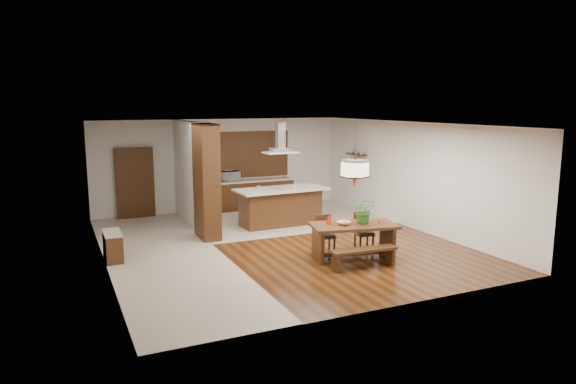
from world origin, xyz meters
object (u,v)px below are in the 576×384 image
dining_chair_right (364,231)px  fruit_bowl (344,223)px  range_hood (280,137)px  kitchen_island (281,206)px  dining_table (353,233)px  island_cup (295,186)px  dining_bench (364,258)px  dining_chair_left (326,234)px  pendant_lantern (355,157)px  hallway_console (113,246)px  foliage_plant (364,211)px  microwave (230,176)px

dining_chair_right → fruit_bowl: dining_chair_right is taller
range_hood → kitchen_island: bearing=-90.0°
dining_table → island_cup: (0.21, 3.43, 0.53)m
dining_bench → island_cup: size_ratio=13.47×
dining_chair_left → pendant_lantern: bearing=-56.2°
dining_bench → range_hood: range_hood is taller
island_cup → dining_table: bearing=-93.5°
dining_chair_right → kitchen_island: bearing=112.7°
hallway_console → fruit_bowl: bearing=-23.6°
kitchen_island → fruit_bowl: bearing=-93.1°
foliage_plant → range_hood: range_hood is taller
dining_table → microwave: size_ratio=3.46×
dining_table → range_hood: 4.04m
dining_table → fruit_bowl: 0.33m
pendant_lantern → kitchen_island: size_ratio=0.50×
hallway_console → dining_table: 5.27m
hallway_console → island_cup: size_ratio=8.12×
dining_table → kitchen_island: kitchen_island is taller
dining_bench → dining_chair_right: bearing=57.1°
dining_chair_left → fruit_bowl: dining_chair_left is taller
pendant_lantern → kitchen_island: (-0.18, 3.56, -1.70)m
foliage_plant → microwave: (-1.10, 6.05, 0.07)m
kitchen_island → island_cup: (0.39, -0.13, 0.56)m
dining_chair_left → foliage_plant: (0.58, -0.68, 0.62)m
dining_chair_left → microwave: bearing=102.4°
range_hood → island_cup: (0.39, -0.13, -1.37)m
dining_chair_right → island_cup: 3.07m
dining_table → foliage_plant: 0.54m
pendant_lantern → range_hood: bearing=92.9°
fruit_bowl → range_hood: range_hood is taller
dining_table → dining_bench: dining_table is taller
dining_bench → fruit_bowl: fruit_bowl is taller
dining_chair_left → kitchen_island: 2.91m
dining_table → microwave: bearing=98.1°
pendant_lantern → microwave: (-0.85, 6.03, -1.13)m
kitchen_island → pendant_lantern: bearing=-89.4°
dining_chair_left → dining_chair_right: bearing=-5.5°
hallway_console → pendant_lantern: 5.60m
dining_bench → dining_table: bearing=77.6°
microwave → range_hood: bearing=-79.9°
kitchen_island → hallway_console: bearing=-164.5°
dining_bench → kitchen_island: bearing=90.5°
kitchen_island → foliage_plant: bearing=-85.6°
pendant_lantern → microwave: bearing=98.1°
island_cup → hallway_console: bearing=-164.7°
dining_bench → microwave: 6.78m
hallway_console → dining_bench: hallway_console is taller
dining_chair_right → fruit_bowl: size_ratio=3.10×
hallway_console → pendant_lantern: size_ratio=0.67×
hallway_console → dining_chair_right: dining_chair_right is taller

